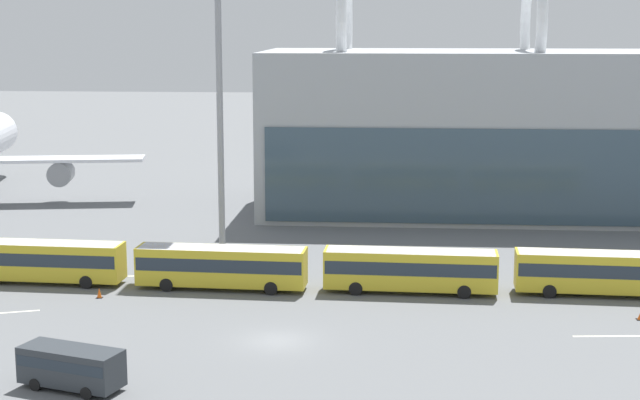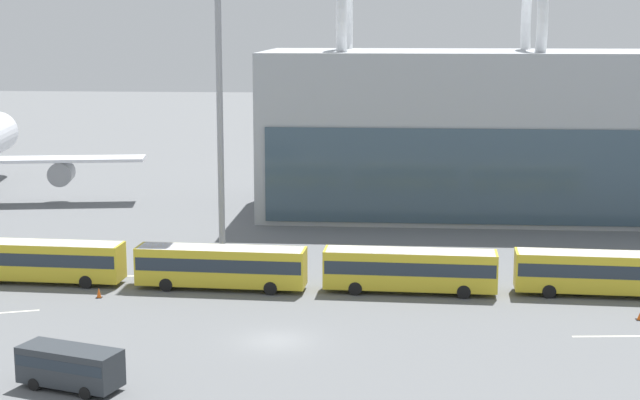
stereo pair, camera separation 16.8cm
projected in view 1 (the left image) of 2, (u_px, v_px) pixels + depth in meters
ground_plane at (277, 341)px, 61.69m from camera, size 440.00×440.00×0.00m
airliner_at_gate_far at (427, 149)px, 113.56m from camera, size 31.66×36.07×15.68m
shuttle_bus_0 at (41, 259)px, 75.04m from camera, size 12.83×3.11×3.19m
shuttle_bus_1 at (221, 265)px, 73.30m from camera, size 12.83×3.11×3.19m
shuttle_bus_2 at (410, 268)px, 72.32m from camera, size 12.81×2.98×3.19m
shuttle_bus_3 at (604, 271)px, 71.55m from camera, size 12.84×3.12×3.19m
service_van_foreground at (71, 365)px, 53.35m from camera, size 6.14×3.79×2.31m
floodlight_mast at (218, 32)px, 81.78m from camera, size 3.00×3.00×26.34m
lane_stripe_1 at (100, 277)px, 77.18m from camera, size 10.70×1.90×0.01m
traffic_cone_0 at (99, 293)px, 71.19m from camera, size 0.46×0.46×0.75m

